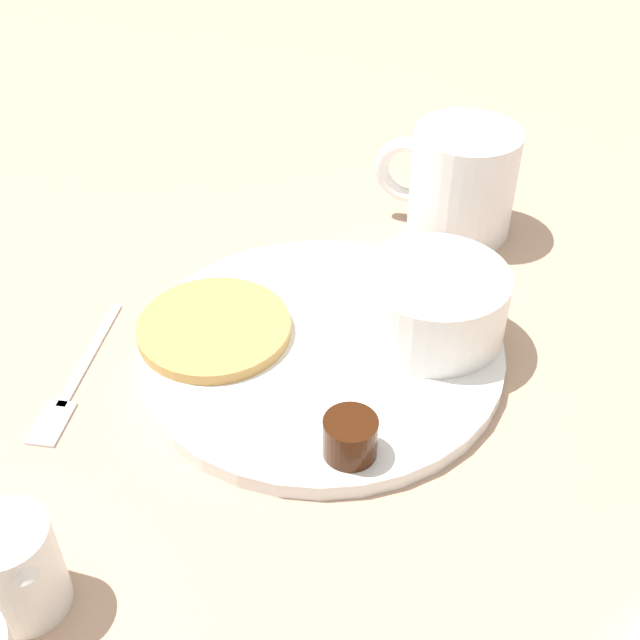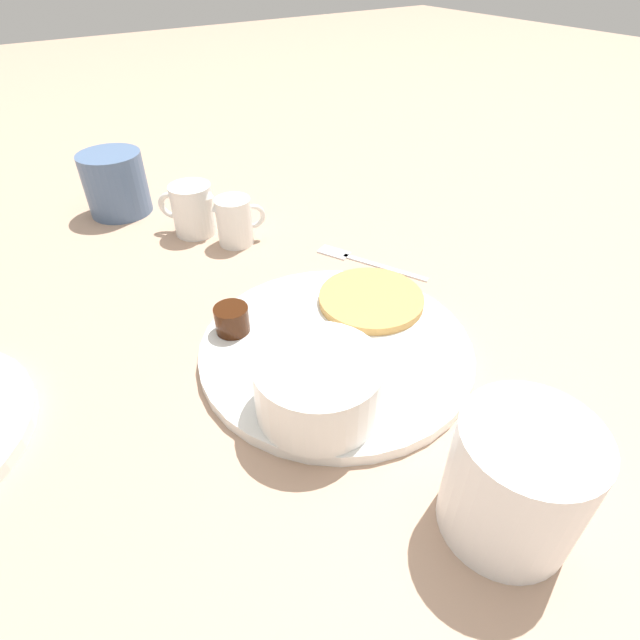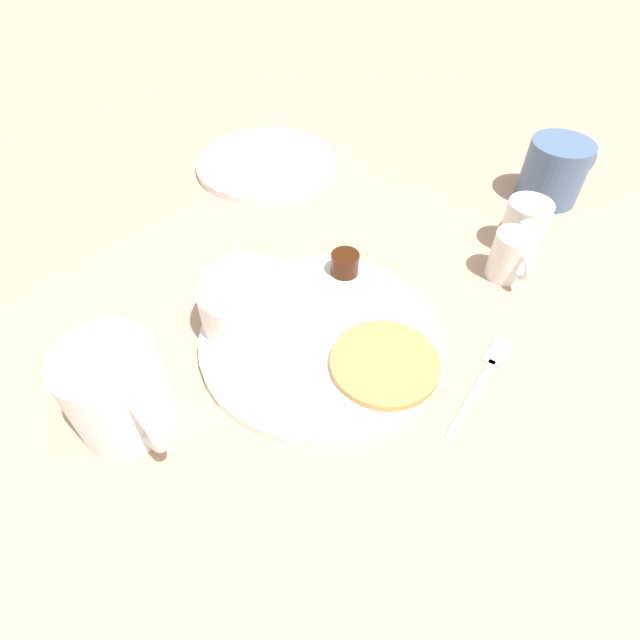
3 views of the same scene
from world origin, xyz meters
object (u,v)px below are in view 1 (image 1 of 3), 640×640
plate (321,349)px  creamer_pitcher_near (16,566)px  bowl (434,301)px  coffee_mug (460,181)px  fork (72,385)px

plate → creamer_pitcher_near: 0.25m
plate → bowl: bearing=44.0°
creamer_pitcher_near → plate: bearing=85.7°
plate → creamer_pitcher_near: bearing=-94.3°
creamer_pitcher_near → coffee_mug: bearing=87.3°
fork → creamer_pitcher_near: bearing=-50.2°
coffee_mug → bowl: bearing=-69.6°
coffee_mug → plate: bearing=-90.8°
coffee_mug → fork: coffee_mug is taller
plate → bowl: bowl is taller
plate → creamer_pitcher_near: (-0.02, -0.25, 0.03)m
bowl → creamer_pitcher_near: bearing=-104.2°
coffee_mug → creamer_pitcher_near: 0.46m
coffee_mug → fork: size_ratio=0.89×
plate → fork: plate is taller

